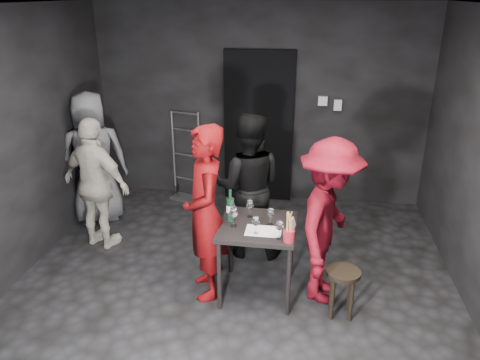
# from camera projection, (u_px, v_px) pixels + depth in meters

# --- Properties ---
(floor) EXTENTS (4.50, 5.00, 0.02)m
(floor) POSITION_uv_depth(u_px,v_px,m) (231.00, 297.00, 4.61)
(floor) COLOR black
(floor) RESTS_ON ground
(ceiling) EXTENTS (4.50, 5.00, 0.02)m
(ceiling) POSITION_uv_depth(u_px,v_px,m) (228.00, 5.00, 3.60)
(ceiling) COLOR silver
(ceiling) RESTS_ON ground
(wall_back) EXTENTS (4.50, 0.04, 2.70)m
(wall_back) POSITION_uv_depth(u_px,v_px,m) (259.00, 105.00, 6.40)
(wall_back) COLOR black
(wall_back) RESTS_ON ground
(doorway) EXTENTS (0.95, 0.10, 2.10)m
(doorway) POSITION_uv_depth(u_px,v_px,m) (259.00, 128.00, 6.46)
(doorway) COLOR black
(doorway) RESTS_ON ground
(wallbox_upper) EXTENTS (0.12, 0.06, 0.12)m
(wallbox_upper) POSITION_uv_depth(u_px,v_px,m) (323.00, 101.00, 6.20)
(wallbox_upper) COLOR #B7B7B2
(wallbox_upper) RESTS_ON wall_back
(wallbox_lower) EXTENTS (0.10, 0.06, 0.14)m
(wallbox_lower) POSITION_uv_depth(u_px,v_px,m) (338.00, 105.00, 6.20)
(wallbox_lower) COLOR #B7B7B2
(wallbox_lower) RESTS_ON wall_back
(hand_truck) EXTENTS (0.42, 0.35, 1.26)m
(hand_truck) POSITION_uv_depth(u_px,v_px,m) (187.00, 182.00, 6.79)
(hand_truck) COLOR #B2B2B7
(hand_truck) RESTS_ON floor
(tasting_table) EXTENTS (0.72, 0.72, 0.75)m
(tasting_table) POSITION_uv_depth(u_px,v_px,m) (258.00, 234.00, 4.46)
(tasting_table) COLOR black
(tasting_table) RESTS_ON floor
(stool) EXTENTS (0.31, 0.31, 0.47)m
(stool) POSITION_uv_depth(u_px,v_px,m) (343.00, 281.00, 4.24)
(stool) COLOR #301F13
(stool) RESTS_ON floor
(server_red) EXTENTS (0.69, 0.84, 1.97)m
(server_red) POSITION_uv_depth(u_px,v_px,m) (205.00, 201.00, 4.35)
(server_red) COLOR maroon
(server_red) RESTS_ON floor
(woman_black) EXTENTS (0.88, 0.50, 1.78)m
(woman_black) POSITION_uv_depth(u_px,v_px,m) (248.00, 180.00, 5.10)
(woman_black) COLOR black
(woman_black) RESTS_ON floor
(man_maroon) EXTENTS (0.78, 1.22, 1.74)m
(man_maroon) POSITION_uv_depth(u_px,v_px,m) (329.00, 216.00, 4.33)
(man_maroon) COLOR #640814
(man_maroon) RESTS_ON floor
(bystander_cream) EXTENTS (1.02, 0.72, 1.59)m
(bystander_cream) POSITION_uv_depth(u_px,v_px,m) (96.00, 183.00, 5.28)
(bystander_cream) COLOR silver
(bystander_cream) RESTS_ON floor
(bystander_grey) EXTENTS (1.07, 0.88, 1.91)m
(bystander_grey) POSITION_uv_depth(u_px,v_px,m) (93.00, 150.00, 5.84)
(bystander_grey) COLOR #5D5D62
(bystander_grey) RESTS_ON floor
(tasting_mat) EXTENTS (0.33, 0.22, 0.00)m
(tasting_mat) POSITION_uv_depth(u_px,v_px,m) (263.00, 231.00, 4.30)
(tasting_mat) COLOR white
(tasting_mat) RESTS_ON tasting_table
(wine_glass_a) EXTENTS (0.11, 0.11, 0.22)m
(wine_glass_a) POSITION_uv_depth(u_px,v_px,m) (234.00, 216.00, 4.35)
(wine_glass_a) COLOR white
(wine_glass_a) RESTS_ON tasting_table
(wine_glass_b) EXTENTS (0.09, 0.09, 0.20)m
(wine_glass_b) POSITION_uv_depth(u_px,v_px,m) (232.00, 211.00, 4.48)
(wine_glass_b) COLOR white
(wine_glass_b) RESTS_ON tasting_table
(wine_glass_c) EXTENTS (0.08, 0.08, 0.19)m
(wine_glass_c) POSITION_uv_depth(u_px,v_px,m) (250.00, 208.00, 4.54)
(wine_glass_c) COLOR white
(wine_glass_c) RESTS_ON tasting_table
(wine_glass_d) EXTENTS (0.07, 0.07, 0.18)m
(wine_glass_d) POSITION_uv_depth(u_px,v_px,m) (256.00, 225.00, 4.23)
(wine_glass_d) COLOR white
(wine_glass_d) RESTS_ON tasting_table
(wine_glass_e) EXTENTS (0.09, 0.09, 0.19)m
(wine_glass_e) POSITION_uv_depth(u_px,v_px,m) (279.00, 229.00, 4.15)
(wine_glass_e) COLOR white
(wine_glass_e) RESTS_ON tasting_table
(wine_glass_f) EXTENTS (0.08, 0.08, 0.18)m
(wine_glass_f) POSITION_uv_depth(u_px,v_px,m) (270.00, 216.00, 4.39)
(wine_glass_f) COLOR white
(wine_glass_f) RESTS_ON tasting_table
(wine_bottle) EXTENTS (0.08, 0.08, 0.32)m
(wine_bottle) POSITION_uv_depth(u_px,v_px,m) (230.00, 209.00, 4.47)
(wine_bottle) COLOR black
(wine_bottle) RESTS_ON tasting_table
(breadstick_cup) EXTENTS (0.10, 0.10, 0.30)m
(breadstick_cup) POSITION_uv_depth(u_px,v_px,m) (289.00, 228.00, 4.08)
(breadstick_cup) COLOR maroon
(breadstick_cup) RESTS_ON tasting_table
(reserved_card) EXTENTS (0.09, 0.13, 0.09)m
(reserved_card) POSITION_uv_depth(u_px,v_px,m) (290.00, 223.00, 4.36)
(reserved_card) COLOR white
(reserved_card) RESTS_ON tasting_table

